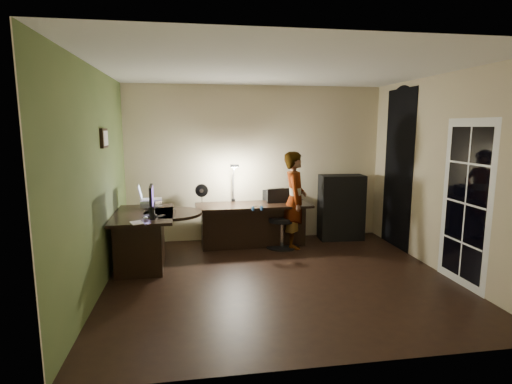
{
  "coord_description": "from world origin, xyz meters",
  "views": [
    {
      "loc": [
        -1.1,
        -4.94,
        2.0
      ],
      "look_at": [
        -0.15,
        1.05,
        1.0
      ],
      "focal_mm": 28.0,
      "sensor_mm": 36.0,
      "label": 1
    }
  ],
  "objects": [
    {
      "name": "wall_right",
      "position": [
        2.25,
        0.0,
        1.35
      ],
      "size": [
        0.01,
        4.0,
        2.7
      ],
      "primitive_type": "cube",
      "color": "#C6B58E",
      "rests_on": "floor"
    },
    {
      "name": "notepad",
      "position": [
        -1.82,
        0.14,
        0.8
      ],
      "size": [
        0.2,
        0.23,
        0.01
      ],
      "primitive_type": "cube",
      "rotation": [
        0.0,
        0.0,
        0.35
      ],
      "color": "silver",
      "rests_on": "desk_left"
    },
    {
      "name": "headphones",
      "position": [
        -0.12,
        1.08,
        0.74
      ],
      "size": [
        0.19,
        0.11,
        0.08
      ],
      "primitive_type": "cube",
      "rotation": [
        0.0,
        0.0,
        0.22
      ],
      "color": "navy",
      "rests_on": "desk_right"
    },
    {
      "name": "person",
      "position": [
        0.55,
        1.35,
        0.8
      ],
      "size": [
        0.51,
        0.65,
        1.6
      ],
      "primitive_type": "imported",
      "rotation": [
        0.0,
        0.0,
        1.33
      ],
      "color": "#D8A88C",
      "rests_on": "floor"
    },
    {
      "name": "laptop_stand",
      "position": [
        -1.74,
        1.17,
        0.84
      ],
      "size": [
        0.32,
        0.3,
        0.11
      ],
      "primitive_type": "cube",
      "rotation": [
        0.0,
        0.0,
        -0.4
      ],
      "color": "silver",
      "rests_on": "desk_left"
    },
    {
      "name": "wall_back",
      "position": [
        0.0,
        2.0,
        1.35
      ],
      "size": [
        4.5,
        0.01,
        2.7
      ],
      "primitive_type": "cube",
      "color": "#C6B58E",
      "rests_on": "floor"
    },
    {
      "name": "arched_doorway",
      "position": [
        2.24,
        1.15,
        1.3
      ],
      "size": [
        0.01,
        0.9,
        2.6
      ],
      "primitive_type": "cube",
      "color": "black",
      "rests_on": "floor"
    },
    {
      "name": "desk_fan",
      "position": [
        -0.96,
        1.78,
        0.87
      ],
      "size": [
        0.24,
        0.16,
        0.34
      ],
      "primitive_type": "cube",
      "rotation": [
        0.0,
        0.0,
        -0.19
      ],
      "color": "black",
      "rests_on": "desk_right"
    },
    {
      "name": "framed_picture",
      "position": [
        -2.22,
        0.45,
        1.85
      ],
      "size": [
        0.04,
        0.3,
        0.25
      ],
      "primitive_type": "cube",
      "color": "black",
      "rests_on": "wall_left"
    },
    {
      "name": "desk_left",
      "position": [
        -1.82,
        0.8,
        0.39
      ],
      "size": [
        0.87,
        1.37,
        0.78
      ],
      "primitive_type": "cube",
      "rotation": [
        0.0,
        0.0,
        0.03
      ],
      "color": "black",
      "rests_on": "floor"
    },
    {
      "name": "desk_right",
      "position": [
        -0.12,
        1.51,
        0.36
      ],
      "size": [
        1.93,
        0.73,
        0.72
      ],
      "primitive_type": "cube",
      "rotation": [
        0.0,
        0.0,
        0.03
      ],
      "color": "black",
      "rests_on": "floor"
    },
    {
      "name": "french_door",
      "position": [
        2.24,
        -0.55,
        1.05
      ],
      "size": [
        0.02,
        0.92,
        2.1
      ],
      "primitive_type": "cube",
      "color": "white",
      "rests_on": "floor"
    },
    {
      "name": "desk_lamp",
      "position": [
        -0.43,
        1.83,
        1.07
      ],
      "size": [
        0.26,
        0.36,
        0.73
      ],
      "primitive_type": "cube",
      "rotation": [
        0.0,
        0.0,
        0.26
      ],
      "color": "black",
      "rests_on": "desk_right"
    },
    {
      "name": "monitor",
      "position": [
        -1.69,
        0.53,
        0.94
      ],
      "size": [
        0.12,
        0.46,
        0.3
      ],
      "primitive_type": "cube",
      "rotation": [
        0.0,
        0.0,
        0.06
      ],
      "color": "black",
      "rests_on": "desk_left"
    },
    {
      "name": "green_wall_overlay",
      "position": [
        -2.24,
        0.0,
        1.35
      ],
      "size": [
        0.0,
        4.0,
        2.7
      ],
      "primitive_type": "cube",
      "color": "#4C5F2F",
      "rests_on": "floor"
    },
    {
      "name": "pen",
      "position": [
        -1.38,
        0.93,
        0.8
      ],
      "size": [
        0.02,
        0.13,
        0.01
      ],
      "primitive_type": "cube",
      "rotation": [
        0.0,
        0.0,
        -0.08
      ],
      "color": "black",
      "rests_on": "desk_left"
    },
    {
      "name": "speaker",
      "position": [
        -1.64,
        0.3,
        0.88
      ],
      "size": [
        0.07,
        0.07,
        0.17
      ],
      "primitive_type": "cylinder",
      "rotation": [
        0.0,
        0.0,
        0.05
      ],
      "color": "black",
      "rests_on": "desk_left"
    },
    {
      "name": "office_chair",
      "position": [
        0.34,
        1.36,
        0.48
      ],
      "size": [
        0.58,
        0.58,
        0.96
      ],
      "primitive_type": "cube",
      "rotation": [
        0.0,
        0.0,
        0.09
      ],
      "color": "black",
      "rests_on": "floor"
    },
    {
      "name": "laptop",
      "position": [
        -1.74,
        1.17,
        1.02
      ],
      "size": [
        0.37,
        0.35,
        0.23
      ],
      "primitive_type": "cube",
      "rotation": [
        0.0,
        0.0,
        0.11
      ],
      "color": "silver",
      "rests_on": "laptop_stand"
    },
    {
      "name": "mouse",
      "position": [
        -1.74,
        0.35,
        0.81
      ],
      "size": [
        0.07,
        0.1,
        0.04
      ],
      "primitive_type": "ellipsoid",
      "rotation": [
        0.0,
        0.0,
        0.03
      ],
      "color": "silver",
      "rests_on": "desk_left"
    },
    {
      "name": "phone",
      "position": [
        -1.55,
        0.5,
        0.8
      ],
      "size": [
        0.12,
        0.15,
        0.01
      ],
      "primitive_type": "cube",
      "rotation": [
        0.0,
        0.0,
        -0.41
      ],
      "color": "black",
      "rests_on": "desk_left"
    },
    {
      "name": "cabinet",
      "position": [
        1.49,
        1.69,
        0.58
      ],
      "size": [
        0.78,
        0.42,
        1.15
      ],
      "primitive_type": "cube",
      "rotation": [
        0.0,
        0.0,
        -0.04
      ],
      "color": "black",
      "rests_on": "floor"
    },
    {
      "name": "wall_left",
      "position": [
        -2.25,
        0.0,
        1.35
      ],
      "size": [
        0.01,
        4.0,
        2.7
      ],
      "primitive_type": "cube",
      "color": "#C6B58E",
      "rests_on": "floor"
    },
    {
      "name": "ceiling",
      "position": [
        0.0,
        0.0,
        2.71
      ],
      "size": [
        4.5,
        4.0,
        0.01
      ],
      "primitive_type": "cube",
      "color": "silver",
      "rests_on": "floor"
    },
    {
      "name": "printer",
      "position": [
        0.38,
        1.8,
        0.81
      ],
      "size": [
        0.54,
        0.47,
        0.21
      ],
      "primitive_type": "cube",
      "rotation": [
        0.0,
        0.0,
        0.24
      ],
      "color": "black",
      "rests_on": "desk_right"
    },
    {
      "name": "floor",
      "position": [
        0.0,
        0.0,
        -0.01
      ],
      "size": [
        4.5,
        4.0,
        0.01
      ],
      "primitive_type": "cube",
      "color": "black",
      "rests_on": "ground"
    },
    {
      "name": "wall_front",
      "position": [
        0.0,
        -2.0,
        1.35
      ],
      "size": [
        4.5,
        0.01,
        2.7
      ],
      "primitive_type": "cube",
      "color": "#C6B58E",
      "rests_on": "floor"
    }
  ]
}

